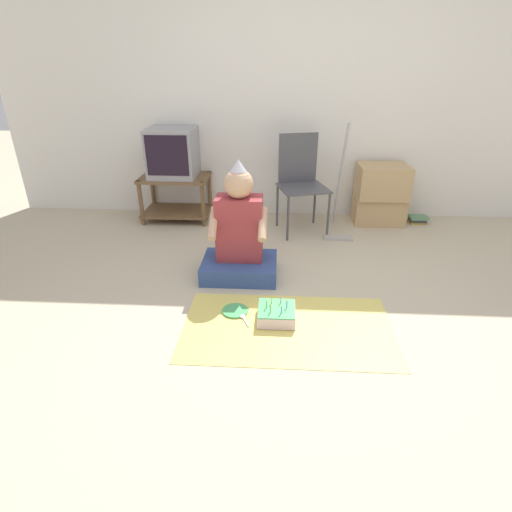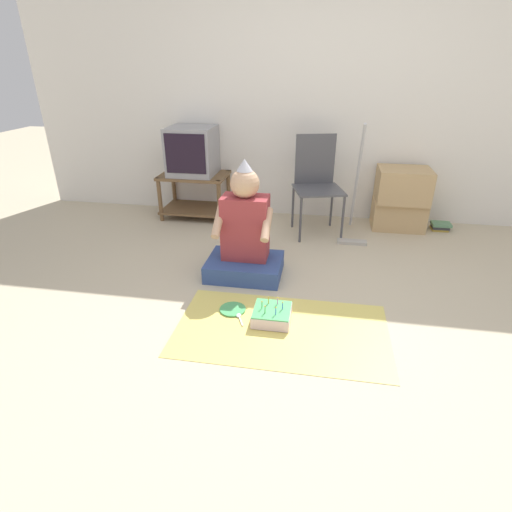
{
  "view_description": "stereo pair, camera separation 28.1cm",
  "coord_description": "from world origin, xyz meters",
  "px_view_note": "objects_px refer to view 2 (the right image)",
  "views": [
    {
      "loc": [
        -0.21,
        -2.26,
        1.58
      ],
      "look_at": [
        -0.35,
        0.26,
        0.35
      ],
      "focal_mm": 28.0,
      "sensor_mm": 36.0,
      "label": 1
    },
    {
      "loc": [
        0.07,
        -2.23,
        1.58
      ],
      "look_at": [
        -0.35,
        0.26,
        0.35
      ],
      "focal_mm": 28.0,
      "sensor_mm": 36.0,
      "label": 2
    }
  ],
  "objects_px": {
    "folding_chair": "(317,179)",
    "birthday_cake": "(272,314)",
    "dust_mop": "(355,208)",
    "book_pile": "(440,226)",
    "person_seated": "(245,238)",
    "paper_plate": "(233,309)",
    "tv": "(192,151)",
    "cardboard_box_stack": "(401,198)"
  },
  "relations": [
    {
      "from": "folding_chair",
      "to": "birthday_cake",
      "type": "distance_m",
      "value": 1.78
    },
    {
      "from": "book_pile",
      "to": "paper_plate",
      "type": "bearing_deg",
      "value": -134.39
    },
    {
      "from": "tv",
      "to": "birthday_cake",
      "type": "height_order",
      "value": "tv"
    },
    {
      "from": "folding_chair",
      "to": "person_seated",
      "type": "bearing_deg",
      "value": -116.15
    },
    {
      "from": "tv",
      "to": "birthday_cake",
      "type": "distance_m",
      "value": 2.31
    },
    {
      "from": "folding_chair",
      "to": "dust_mop",
      "type": "height_order",
      "value": "dust_mop"
    },
    {
      "from": "dust_mop",
      "to": "person_seated",
      "type": "distance_m",
      "value": 1.26
    },
    {
      "from": "tv",
      "to": "book_pile",
      "type": "distance_m",
      "value": 2.73
    },
    {
      "from": "dust_mop",
      "to": "folding_chair",
      "type": "bearing_deg",
      "value": 155.97
    },
    {
      "from": "cardboard_box_stack",
      "to": "birthday_cake",
      "type": "xyz_separation_m",
      "value": [
        -1.08,
        -1.91,
        -0.28
      ]
    },
    {
      "from": "birthday_cake",
      "to": "person_seated",
      "type": "bearing_deg",
      "value": 115.81
    },
    {
      "from": "book_pile",
      "to": "cardboard_box_stack",
      "type": "bearing_deg",
      "value": -178.65
    },
    {
      "from": "folding_chair",
      "to": "cardboard_box_stack",
      "type": "height_order",
      "value": "folding_chair"
    },
    {
      "from": "tv",
      "to": "birthday_cake",
      "type": "xyz_separation_m",
      "value": [
        1.12,
        -1.9,
        -0.68
      ]
    },
    {
      "from": "tv",
      "to": "book_pile",
      "type": "relative_size",
      "value": 2.64
    },
    {
      "from": "cardboard_box_stack",
      "to": "person_seated",
      "type": "relative_size",
      "value": 0.67
    },
    {
      "from": "tv",
      "to": "person_seated",
      "type": "distance_m",
      "value": 1.56
    },
    {
      "from": "dust_mop",
      "to": "book_pile",
      "type": "relative_size",
      "value": 5.94
    },
    {
      "from": "folding_chair",
      "to": "cardboard_box_stack",
      "type": "xyz_separation_m",
      "value": [
        0.87,
        0.21,
        -0.22
      ]
    },
    {
      "from": "birthday_cake",
      "to": "tv",
      "type": "bearing_deg",
      "value": 120.58
    },
    {
      "from": "book_pile",
      "to": "birthday_cake",
      "type": "height_order",
      "value": "birthday_cake"
    },
    {
      "from": "dust_mop",
      "to": "book_pile",
      "type": "distance_m",
      "value": 1.04
    },
    {
      "from": "book_pile",
      "to": "person_seated",
      "type": "bearing_deg",
      "value": -144.97
    },
    {
      "from": "folding_chair",
      "to": "dust_mop",
      "type": "bearing_deg",
      "value": -24.03
    },
    {
      "from": "dust_mop",
      "to": "person_seated",
      "type": "height_order",
      "value": "dust_mop"
    },
    {
      "from": "book_pile",
      "to": "birthday_cake",
      "type": "distance_m",
      "value": 2.44
    },
    {
      "from": "book_pile",
      "to": "birthday_cake",
      "type": "relative_size",
      "value": 0.75
    },
    {
      "from": "dust_mop",
      "to": "book_pile",
      "type": "bearing_deg",
      "value": 23.12
    },
    {
      "from": "person_seated",
      "to": "book_pile",
      "type": "bearing_deg",
      "value": 35.03
    },
    {
      "from": "folding_chair",
      "to": "birthday_cake",
      "type": "bearing_deg",
      "value": -97.05
    },
    {
      "from": "tv",
      "to": "birthday_cake",
      "type": "relative_size",
      "value": 1.99
    },
    {
      "from": "birthday_cake",
      "to": "paper_plate",
      "type": "relative_size",
      "value": 1.36
    },
    {
      "from": "birthday_cake",
      "to": "paper_plate",
      "type": "distance_m",
      "value": 0.3
    },
    {
      "from": "cardboard_box_stack",
      "to": "paper_plate",
      "type": "bearing_deg",
      "value": -126.64
    },
    {
      "from": "paper_plate",
      "to": "book_pile",
      "type": "bearing_deg",
      "value": 45.61
    },
    {
      "from": "book_pile",
      "to": "paper_plate",
      "type": "relative_size",
      "value": 1.03
    },
    {
      "from": "book_pile",
      "to": "dust_mop",
      "type": "bearing_deg",
      "value": -156.88
    },
    {
      "from": "folding_chair",
      "to": "person_seated",
      "type": "height_order",
      "value": "folding_chair"
    },
    {
      "from": "tv",
      "to": "paper_plate",
      "type": "distance_m",
      "value": 2.14
    },
    {
      "from": "dust_mop",
      "to": "tv",
      "type": "bearing_deg",
      "value": 167.49
    },
    {
      "from": "cardboard_box_stack",
      "to": "person_seated",
      "type": "xyz_separation_m",
      "value": [
        -1.38,
        -1.27,
        -0.01
      ]
    },
    {
      "from": "tv",
      "to": "folding_chair",
      "type": "height_order",
      "value": "tv"
    }
  ]
}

